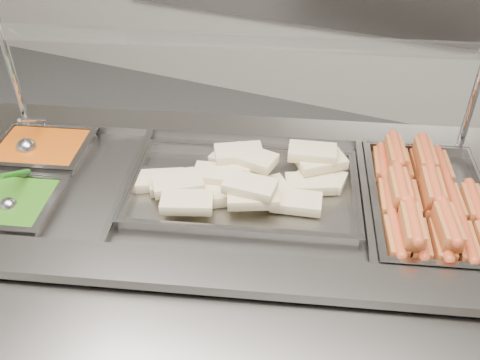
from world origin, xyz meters
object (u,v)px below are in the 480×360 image
at_px(sneeze_guard, 231,44).
at_px(pan_wraps, 243,193).
at_px(ladle, 27,146).
at_px(serving_spoon, 10,200).
at_px(steam_counter, 226,283).
at_px(pan_hotdogs, 428,209).

relative_size(sneeze_guard, pan_wraps, 2.18).
xyz_separation_m(ladle, serving_spoon, (0.14, -0.25, 0.00)).
bearing_deg(sneeze_guard, steam_counter, -73.65).
bearing_deg(pan_wraps, ladle, -173.60).
distance_m(steam_counter, ladle, 0.83).
xyz_separation_m(sneeze_guard, ladle, (-0.63, -0.27, -0.35)).
distance_m(sneeze_guard, ladle, 0.77).
height_order(pan_hotdogs, ladle, ladle).
distance_m(steam_counter, sneeze_guard, 0.83).
height_order(pan_hotdogs, serving_spoon, serving_spoon).
xyz_separation_m(pan_hotdogs, pan_wraps, (-0.54, -0.16, 0.01)).
bearing_deg(sneeze_guard, pan_wraps, -58.31).
xyz_separation_m(steam_counter, sneeze_guard, (-0.06, 0.21, 0.81)).
bearing_deg(pan_hotdogs, sneeze_guard, 177.06).
bearing_deg(pan_wraps, pan_hotdogs, 16.34).
relative_size(pan_hotdogs, serving_spoon, 3.53).
bearing_deg(steam_counter, serving_spoon, -149.96).
distance_m(steam_counter, pan_wraps, 0.42).
bearing_deg(pan_hotdogs, steam_counter, -163.66).
bearing_deg(steam_counter, ladle, -174.45).
height_order(steam_counter, pan_hotdogs, pan_hotdogs).
bearing_deg(pan_wraps, steam_counter, -163.66).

